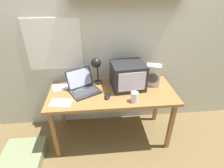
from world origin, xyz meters
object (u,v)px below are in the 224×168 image
(crt_monitor, at_px, (128,76))
(printed_handout, at_px, (62,86))
(desk_lamp, at_px, (96,65))
(space_heater, at_px, (153,75))
(loose_paper_near_laptop, at_px, (61,103))
(juice_glass, at_px, (134,97))
(laptop, at_px, (83,86))
(floor_cushion, at_px, (23,156))
(computer_mouse, at_px, (107,96))
(corner_desk, at_px, (112,96))

(crt_monitor, xyz_separation_m, printed_handout, (-0.79, 0.09, -0.15))
(desk_lamp, relative_size, space_heater, 1.38)
(desk_lamp, xyz_separation_m, loose_paper_near_laptop, (-0.39, -0.33, -0.27))
(crt_monitor, relative_size, loose_paper_near_laptop, 1.65)
(loose_paper_near_laptop, bearing_deg, juice_glass, -3.59)
(laptop, xyz_separation_m, floor_cushion, (-0.74, -0.34, -0.71))
(laptop, distance_m, printed_handout, 0.29)
(laptop, relative_size, floor_cushion, 0.91)
(desk_lamp, bearing_deg, juice_glass, -32.47)
(computer_mouse, bearing_deg, floor_cushion, -170.95)
(crt_monitor, xyz_separation_m, space_heater, (0.31, 0.03, -0.02))
(desk_lamp, relative_size, juice_glass, 3.23)
(space_heater, xyz_separation_m, computer_mouse, (-0.57, -0.23, -0.12))
(laptop, bearing_deg, space_heater, -24.83)
(corner_desk, height_order, floor_cushion, corner_desk)
(computer_mouse, relative_size, loose_paper_near_laptop, 0.47)
(corner_desk, height_order, space_heater, space_heater)
(computer_mouse, distance_m, printed_handout, 0.61)
(corner_desk, relative_size, crt_monitor, 3.60)
(printed_handout, bearing_deg, laptop, -22.26)
(loose_paper_near_laptop, distance_m, floor_cushion, 0.84)
(corner_desk, height_order, printed_handout, printed_handout)
(corner_desk, relative_size, floor_cushion, 3.16)
(laptop, bearing_deg, printed_handout, 129.61)
(juice_glass, distance_m, printed_handout, 0.91)
(laptop, relative_size, juice_glass, 3.74)
(crt_monitor, relative_size, printed_handout, 1.51)
(corner_desk, relative_size, desk_lamp, 4.03)
(laptop, relative_size, printed_handout, 1.56)
(computer_mouse, bearing_deg, loose_paper_near_laptop, -174.31)
(corner_desk, xyz_separation_m, loose_paper_near_laptop, (-0.56, -0.17, 0.07))
(crt_monitor, relative_size, juice_glass, 3.62)
(printed_handout, relative_size, loose_paper_near_laptop, 1.09)
(computer_mouse, height_order, printed_handout, computer_mouse)
(computer_mouse, height_order, floor_cushion, computer_mouse)
(crt_monitor, distance_m, floor_cushion, 1.55)
(space_heater, relative_size, printed_handout, 0.97)
(laptop, xyz_separation_m, space_heater, (0.84, 0.05, 0.07))
(computer_mouse, bearing_deg, laptop, 145.92)
(corner_desk, bearing_deg, laptop, 169.41)
(computer_mouse, xyz_separation_m, loose_paper_near_laptop, (-0.50, -0.05, -0.01))
(desk_lamp, height_order, printed_handout, desk_lamp)
(crt_monitor, height_order, desk_lamp, desk_lamp)
(corner_desk, relative_size, laptop, 3.48)
(space_heater, relative_size, loose_paper_near_laptop, 1.06)
(crt_monitor, bearing_deg, loose_paper_near_laptop, -167.21)
(crt_monitor, xyz_separation_m, laptop, (-0.53, -0.02, -0.10))
(crt_monitor, distance_m, computer_mouse, 0.36)
(crt_monitor, bearing_deg, computer_mouse, -147.64)
(crt_monitor, height_order, printed_handout, crt_monitor)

